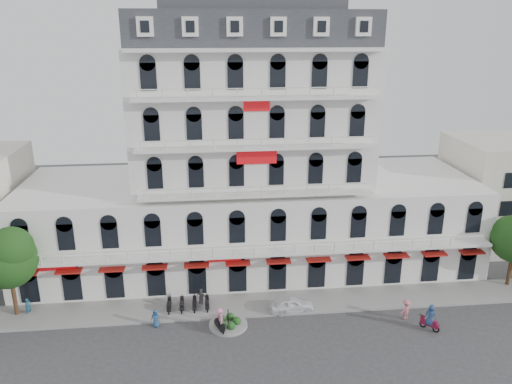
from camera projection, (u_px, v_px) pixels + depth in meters
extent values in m
plane|color=#38383A|center=(274.00, 371.00, 36.07)|extent=(120.00, 120.00, 0.00)
cube|color=gray|center=(260.00, 304.00, 44.54)|extent=(53.00, 4.00, 0.16)
cube|color=silver|center=(250.00, 221.00, 51.63)|extent=(45.00, 14.00, 9.00)
cube|color=silver|center=(250.00, 115.00, 48.14)|extent=(22.00, 12.00, 13.00)
cube|color=#2D3035|center=(250.00, 28.00, 45.61)|extent=(21.56, 11.76, 3.00)
cube|color=#2D3035|center=(250.00, 6.00, 45.01)|extent=(15.84, 8.64, 0.80)
cube|color=#A21914|center=(258.00, 262.00, 44.87)|extent=(40.50, 1.00, 0.15)
cube|color=red|center=(257.00, 156.00, 43.16)|extent=(3.50, 0.10, 1.40)
cylinder|color=gray|center=(228.00, 325.00, 41.40)|extent=(3.20, 3.20, 0.24)
cylinder|color=black|center=(228.00, 317.00, 41.15)|extent=(0.08, 0.08, 1.40)
sphere|color=#1C4A18|center=(237.00, 321.00, 41.36)|extent=(0.70, 0.70, 0.70)
sphere|color=#1C4A18|center=(230.00, 317.00, 41.94)|extent=(0.70, 0.70, 0.70)
sphere|color=#1C4A18|center=(221.00, 319.00, 41.63)|extent=(0.70, 0.70, 0.70)
sphere|color=#1C4A18|center=(221.00, 325.00, 40.86)|extent=(0.70, 0.70, 0.70)
sphere|color=#1C4A18|center=(231.00, 326.00, 40.68)|extent=(0.70, 0.70, 0.70)
cylinder|color=#382314|center=(14.00, 296.00, 42.36)|extent=(0.36, 0.36, 3.74)
sphere|color=#143811|center=(8.00, 260.00, 41.28)|extent=(4.76, 4.76, 4.76)
sphere|color=#143811|center=(11.00, 249.00, 40.70)|extent=(3.74, 3.74, 3.74)
sphere|color=#143811|center=(3.00, 251.00, 41.31)|extent=(3.40, 3.40, 3.40)
cylinder|color=#382314|center=(510.00, 270.00, 47.35)|extent=(0.36, 0.36, 3.43)
sphere|color=#143811|center=(510.00, 232.00, 46.41)|extent=(3.12, 3.12, 3.12)
imported|color=white|center=(291.00, 304.00, 43.44)|extent=(4.04, 1.92, 1.33)
cube|color=maroon|center=(430.00, 324.00, 40.79)|extent=(1.28, 1.34, 0.35)
torus|color=black|center=(423.00, 324.00, 41.22)|extent=(0.50, 0.52, 0.60)
torus|color=black|center=(436.00, 329.00, 40.54)|extent=(0.50, 0.52, 0.60)
imported|color=navy|center=(431.00, 315.00, 40.53)|extent=(1.04, 1.05, 1.84)
cube|color=black|center=(220.00, 326.00, 40.52)|extent=(0.84, 1.53, 0.35)
torus|color=black|center=(222.00, 332.00, 40.14)|extent=(0.32, 0.60, 0.60)
torus|color=black|center=(217.00, 325.00, 41.08)|extent=(0.32, 0.60, 0.60)
imported|color=pink|center=(219.00, 318.00, 40.29)|extent=(0.97, 1.25, 1.71)
imported|color=navy|center=(156.00, 318.00, 41.11)|extent=(0.86, 0.64, 1.59)
imported|color=#4F5056|center=(201.00, 297.00, 44.26)|extent=(1.03, 0.86, 1.65)
imported|color=#C1666E|center=(406.00, 309.00, 42.17)|extent=(1.36, 1.13, 1.82)
imported|color=navy|center=(28.00, 307.00, 42.79)|extent=(0.66, 0.70, 1.61)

